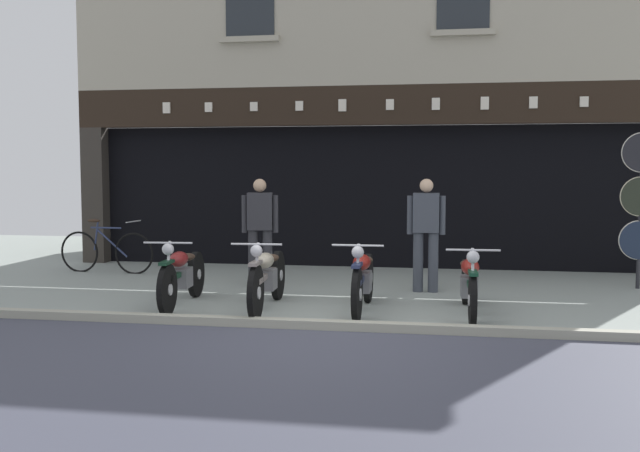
% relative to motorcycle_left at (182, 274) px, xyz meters
% --- Properties ---
extents(ground, '(23.02, 22.00, 0.18)m').
position_rel_motorcycle_left_xyz_m(ground, '(2.04, -2.13, -0.46)').
color(ground, gray).
extents(shop_facade, '(11.32, 4.42, 6.59)m').
position_rel_motorcycle_left_xyz_m(shop_facade, '(2.04, 5.85, 1.34)').
color(shop_facade, black).
rests_on(shop_facade, ground).
extents(motorcycle_left, '(0.62, 1.96, 0.92)m').
position_rel_motorcycle_left_xyz_m(motorcycle_left, '(0.00, 0.00, 0.00)').
color(motorcycle_left, black).
rests_on(motorcycle_left, ground).
extents(motorcycle_center_left, '(0.62, 2.13, 0.93)m').
position_rel_motorcycle_left_xyz_m(motorcycle_center_left, '(1.18, -0.07, 0.01)').
color(motorcycle_center_left, black).
rests_on(motorcycle_center_left, ground).
extents(motorcycle_center, '(0.62, 1.98, 0.92)m').
position_rel_motorcycle_left_xyz_m(motorcycle_center, '(2.41, 0.02, 0.01)').
color(motorcycle_center, black).
rests_on(motorcycle_center, ground).
extents(motorcycle_center_right, '(0.62, 2.02, 0.90)m').
position_rel_motorcycle_left_xyz_m(motorcycle_center_right, '(3.74, 0.04, -0.01)').
color(motorcycle_center_right, black).
rests_on(motorcycle_center_right, ground).
extents(salesman_left, '(0.55, 0.28, 1.67)m').
position_rel_motorcycle_left_xyz_m(salesman_left, '(0.65, 1.64, 0.50)').
color(salesman_left, '#2D2D33').
rests_on(salesman_left, ground).
extents(shopkeeper_center, '(0.56, 0.25, 1.67)m').
position_rel_motorcycle_left_xyz_m(shopkeeper_center, '(3.17, 1.63, 0.50)').
color(shopkeeper_center, '#3D424C').
rests_on(shopkeeper_center, ground).
extents(advert_board_near, '(0.71, 0.03, 1.11)m').
position_rel_motorcycle_left_xyz_m(advert_board_near, '(-0.62, 4.25, 1.30)').
color(advert_board_near, silver).
extents(leaning_bicycle, '(1.79, 0.50, 0.96)m').
position_rel_motorcycle_left_xyz_m(leaning_bicycle, '(-2.40, 2.68, -0.04)').
color(leaning_bicycle, black).
rests_on(leaning_bicycle, ground).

